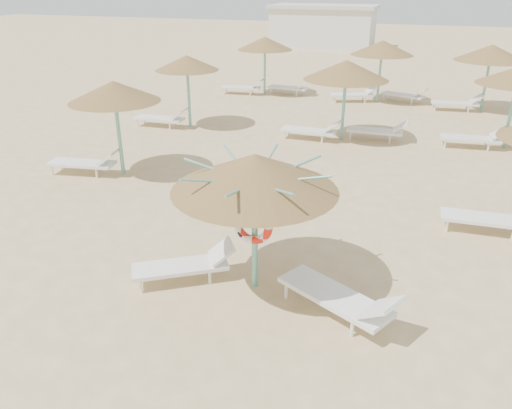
% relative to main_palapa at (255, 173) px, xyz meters
% --- Properties ---
extents(ground, '(120.00, 120.00, 0.00)m').
position_rel_main_palapa_xyz_m(ground, '(-0.13, -0.20, -2.22)').
color(ground, '#D6B082').
rests_on(ground, ground).
extents(main_palapa, '(2.85, 2.85, 2.56)m').
position_rel_main_palapa_xyz_m(main_palapa, '(0.00, 0.00, 0.00)').
color(main_palapa, '#66B19E').
rests_on(main_palapa, ground).
extents(lounger_main_a, '(1.89, 1.50, 0.69)m').
position_rel_main_palapa_xyz_m(lounger_main_a, '(-1.26, -0.22, -1.89)').
color(lounger_main_a, white).
rests_on(lounger_main_a, ground).
extents(lounger_main_b, '(2.21, 1.57, 0.78)m').
position_rel_main_palapa_xyz_m(lounger_main_b, '(1.66, -0.42, -1.84)').
color(lounger_main_b, white).
rests_on(lounger_main_b, ground).
extents(palapa_field, '(15.36, 14.55, 2.72)m').
position_rel_main_palapa_xyz_m(palapa_field, '(0.19, 11.35, 0.08)').
color(palapa_field, '#66B19E').
rests_on(palapa_field, ground).
extents(service_hut, '(8.40, 4.40, 3.25)m').
position_rel_main_palapa_xyz_m(service_hut, '(-6.13, 34.80, -0.57)').
color(service_hut, silver).
rests_on(service_hut, ground).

